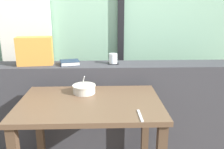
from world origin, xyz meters
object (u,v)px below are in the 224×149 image
at_px(juice_glass, 113,59).
at_px(soup_bowl, 84,89).
at_px(throw_pillow, 35,51).
at_px(breakfast_table, 90,116).
at_px(coaster_square, 113,63).
at_px(fork_utensil, 140,116).
at_px(closed_book, 70,63).

height_order(juice_glass, soup_bowl, juice_glass).
bearing_deg(throw_pillow, breakfast_table, -47.47).
xyz_separation_m(coaster_square, throw_pillow, (-0.73, -0.01, 0.13)).
distance_m(throw_pillow, soup_bowl, 0.67).
relative_size(throw_pillow, fork_utensil, 1.88).
bearing_deg(throw_pillow, closed_book, -0.90).
bearing_deg(fork_utensil, throw_pillow, 134.82).
bearing_deg(fork_utensil, coaster_square, 98.18).
xyz_separation_m(coaster_square, soup_bowl, (-0.25, -0.42, -0.11)).
height_order(soup_bowl, fork_utensil, soup_bowl).
relative_size(juice_glass, soup_bowl, 0.51).
bearing_deg(soup_bowl, fork_utensil, -48.32).
xyz_separation_m(juice_glass, throw_pillow, (-0.73, -0.01, 0.08)).
xyz_separation_m(closed_book, fork_utensil, (0.55, -0.84, -0.16)).
bearing_deg(closed_book, fork_utensil, -56.62).
height_order(coaster_square, fork_utensil, coaster_square).
height_order(breakfast_table, soup_bowl, soup_bowl).
distance_m(juice_glass, closed_book, 0.41).
bearing_deg(fork_utensil, juice_glass, 98.18).
xyz_separation_m(closed_book, soup_bowl, (0.16, -0.40, -0.12)).
bearing_deg(closed_book, coaster_square, 2.23).
distance_m(breakfast_table, fork_utensil, 0.44).
distance_m(breakfast_table, closed_book, 0.68).
height_order(breakfast_table, coaster_square, coaster_square).
bearing_deg(breakfast_table, coaster_square, 72.02).
bearing_deg(throw_pillow, coaster_square, 0.88).
distance_m(breakfast_table, soup_bowl, 0.24).
xyz_separation_m(juice_glass, soup_bowl, (-0.25, -0.42, -0.15)).
distance_m(soup_bowl, fork_utensil, 0.58).
distance_m(juice_glass, fork_utensil, 0.88).
relative_size(breakfast_table, juice_glass, 11.10).
relative_size(coaster_square, closed_book, 0.49).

